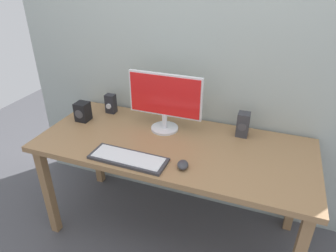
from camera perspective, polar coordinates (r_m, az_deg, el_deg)
name	(u,v)px	position (r m, az deg, el deg)	size (l,w,h in m)	color
ground_plane	(172,228)	(2.47, 0.81, -18.72)	(6.00, 6.00, 0.00)	#4C4C51
wall_back	(196,17)	(2.11, 5.25, 19.79)	(2.82, 0.04, 3.00)	#9EA8A3
desk	(173,153)	(2.02, 0.95, -5.17)	(1.80, 0.77, 0.78)	#936D47
monitor	(165,100)	(2.04, -0.58, 4.99)	(0.52, 0.19, 0.41)	silver
keyboard_primary	(128,158)	(1.83, -7.53, -6.08)	(0.48, 0.18, 0.02)	#333338
mouse	(183,165)	(1.74, 2.81, -7.34)	(0.06, 0.09, 0.04)	#333338
speaker_right	(243,124)	(2.08, 14.00, 0.29)	(0.08, 0.09, 0.17)	#333338
speaker_left	(83,112)	(2.32, -15.83, 2.63)	(0.09, 0.10, 0.14)	black
audio_controller	(111,104)	(2.39, -10.77, 4.16)	(0.07, 0.07, 0.15)	#232328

